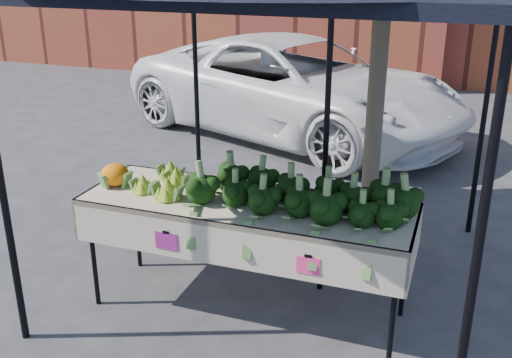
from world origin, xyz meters
TOP-DOWN VIEW (x-y plane):
  - ground at (0.00, 0.00)m, footprint 90.00×90.00m
  - table at (0.19, -0.11)m, footprint 2.41×0.82m
  - canopy at (0.28, 0.46)m, footprint 3.16×3.16m
  - broccoli_heap at (0.58, -0.09)m, footprint 1.61×0.58m
  - romanesco_cluster at (-0.48, -0.08)m, footprint 0.44×0.58m
  - cauliflower_pair at (-0.86, -0.16)m, footprint 0.21×0.21m

SIDE VIEW (x-z plane):
  - ground at x=0.00m, z-range 0.00..0.00m
  - table at x=0.19m, z-range 0.00..0.90m
  - cauliflower_pair at x=-0.86m, z-range 0.90..1.09m
  - romanesco_cluster at x=-0.48m, z-range 0.90..1.11m
  - broccoli_heap at x=0.58m, z-range 0.90..1.17m
  - canopy at x=0.28m, z-range 0.00..2.74m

